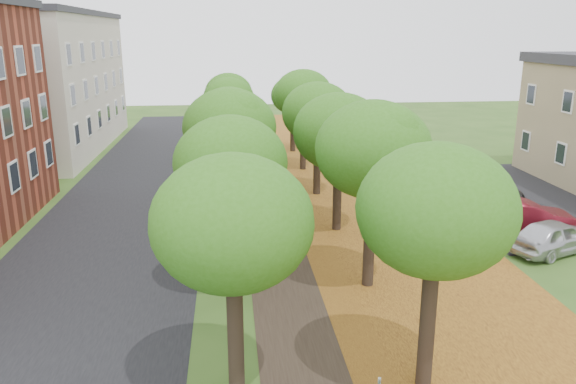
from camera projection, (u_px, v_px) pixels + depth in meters
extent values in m
cube|color=black|center=(125.00, 216.00, 27.87)|extent=(8.00, 70.00, 0.01)
cube|color=black|center=(275.00, 211.00, 28.63)|extent=(3.20, 70.00, 0.01)
cube|color=#A36B1E|center=(371.00, 208.00, 29.13)|extent=(7.50, 70.00, 0.01)
cube|color=black|center=(517.00, 198.00, 30.94)|extent=(9.00, 16.00, 0.01)
cylinder|color=black|center=(236.00, 335.00, 13.59)|extent=(0.40, 0.40, 3.40)
ellipsoid|color=#2E6515|center=(232.00, 222.00, 12.80)|extent=(3.70, 3.70, 3.14)
cylinder|color=black|center=(233.00, 246.00, 19.33)|extent=(0.40, 0.40, 3.40)
ellipsoid|color=#2E6515|center=(231.00, 164.00, 18.54)|extent=(3.70, 3.70, 3.14)
cylinder|color=black|center=(232.00, 197.00, 25.07)|extent=(0.40, 0.40, 3.40)
ellipsoid|color=#2E6515|center=(230.00, 133.00, 24.28)|extent=(3.70, 3.70, 3.14)
cylinder|color=black|center=(231.00, 166.00, 30.81)|extent=(0.40, 0.40, 3.40)
ellipsoid|color=#2E6515|center=(229.00, 114.00, 30.02)|extent=(3.70, 3.70, 3.14)
cylinder|color=black|center=(230.00, 146.00, 36.55)|extent=(0.40, 0.40, 3.40)
ellipsoid|color=#2E6515|center=(229.00, 101.00, 35.76)|extent=(3.70, 3.70, 3.14)
cylinder|color=black|center=(230.00, 130.00, 42.29)|extent=(0.40, 0.40, 3.40)
ellipsoid|color=#2E6515|center=(229.00, 91.00, 41.50)|extent=(3.70, 3.70, 3.14)
cylinder|color=black|center=(427.00, 325.00, 14.07)|extent=(0.40, 0.40, 3.40)
ellipsoid|color=#2E6515|center=(436.00, 215.00, 13.28)|extent=(3.70, 3.70, 3.14)
cylinder|color=black|center=(369.00, 240.00, 19.81)|extent=(0.40, 0.40, 3.40)
ellipsoid|color=#2E6515|center=(373.00, 160.00, 19.02)|extent=(3.70, 3.70, 3.14)
cylinder|color=black|center=(337.00, 194.00, 25.56)|extent=(0.40, 0.40, 3.40)
ellipsoid|color=#2E6515|center=(339.00, 131.00, 24.76)|extent=(3.70, 3.70, 3.14)
cylinder|color=black|center=(317.00, 164.00, 31.30)|extent=(0.40, 0.40, 3.40)
ellipsoid|color=#2E6515|center=(318.00, 112.00, 30.51)|extent=(3.70, 3.70, 3.14)
cylinder|color=black|center=(303.00, 144.00, 37.04)|extent=(0.40, 0.40, 3.40)
ellipsoid|color=#2E6515|center=(303.00, 100.00, 36.25)|extent=(3.70, 3.70, 3.14)
cylinder|color=black|center=(293.00, 129.00, 42.78)|extent=(0.40, 0.40, 3.40)
ellipsoid|color=#2E6515|center=(293.00, 91.00, 41.99)|extent=(3.70, 3.70, 3.14)
cube|color=beige|center=(33.00, 84.00, 42.78)|extent=(10.00, 20.00, 10.00)
cube|color=#2D2D33|center=(25.00, 13.00, 41.36)|extent=(10.30, 20.30, 0.40)
imported|color=silver|center=(555.00, 236.00, 23.04)|extent=(4.50, 3.09, 1.42)
imported|color=maroon|center=(525.00, 217.00, 25.41)|extent=(4.68, 2.21, 1.48)
imported|color=#2D2D32|center=(481.00, 191.00, 29.87)|extent=(4.92, 3.12, 1.33)
imported|color=white|center=(468.00, 182.00, 31.65)|extent=(5.24, 3.12, 1.36)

